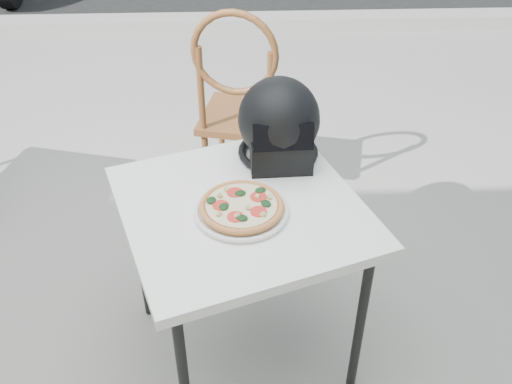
{
  "coord_description": "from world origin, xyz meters",
  "views": [
    {
      "loc": [
        0.47,
        -2.09,
        1.94
      ],
      "look_at": [
        0.54,
        -0.57,
        0.8
      ],
      "focal_mm": 40.0,
      "sensor_mm": 36.0,
      "label": 1
    }
  ],
  "objects_px": {
    "cafe_chair_main": "(240,100)",
    "plate": "(242,211)",
    "helmet": "(279,125)",
    "pizza": "(241,206)",
    "cafe_table_main": "(241,220)"
  },
  "relations": [
    {
      "from": "cafe_chair_main",
      "to": "plate",
      "type": "bearing_deg",
      "value": 102.66
    },
    {
      "from": "helmet",
      "to": "cafe_chair_main",
      "type": "bearing_deg",
      "value": 98.31
    },
    {
      "from": "pizza",
      "to": "helmet",
      "type": "relative_size",
      "value": 1.12
    },
    {
      "from": "plate",
      "to": "pizza",
      "type": "bearing_deg",
      "value": 96.33
    },
    {
      "from": "cafe_table_main",
      "to": "helmet",
      "type": "bearing_deg",
      "value": 63.15
    },
    {
      "from": "pizza",
      "to": "helmet",
      "type": "xyz_separation_m",
      "value": [
        0.15,
        0.34,
        0.11
      ]
    },
    {
      "from": "plate",
      "to": "helmet",
      "type": "distance_m",
      "value": 0.39
    },
    {
      "from": "cafe_table_main",
      "to": "helmet",
      "type": "distance_m",
      "value": 0.39
    },
    {
      "from": "cafe_table_main",
      "to": "plate",
      "type": "relative_size",
      "value": 2.42
    },
    {
      "from": "plate",
      "to": "helmet",
      "type": "bearing_deg",
      "value": 66.58
    },
    {
      "from": "pizza",
      "to": "cafe_chair_main",
      "type": "bearing_deg",
      "value": 89.27
    },
    {
      "from": "cafe_table_main",
      "to": "plate",
      "type": "distance_m",
      "value": 0.09
    },
    {
      "from": "helmet",
      "to": "cafe_chair_main",
      "type": "relative_size",
      "value": 0.3
    },
    {
      "from": "pizza",
      "to": "cafe_chair_main",
      "type": "height_order",
      "value": "cafe_chair_main"
    },
    {
      "from": "cafe_table_main",
      "to": "pizza",
      "type": "relative_size",
      "value": 2.72
    }
  ]
}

